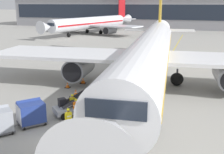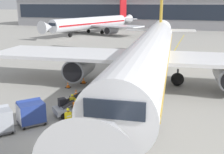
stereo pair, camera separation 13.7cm
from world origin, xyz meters
The scene contains 14 objects.
ground_plane centered at (0.00, 0.00, 0.00)m, with size 600.00×600.00×0.00m, color #9E9B93.
parked_airplane centered at (3.97, 14.49, 3.87)m, with size 36.63×46.99×15.67m.
belt_loader centered at (-0.49, 4.77, 0.84)m, with size 4.67×4.69×2.85m.
baggage_cart_lead centered at (-2.95, 1.63, 1.00)m, with size 2.52×2.59×1.91m.
ground_crew_by_loader centered at (0.27, 1.57, 1.00)m, with size 0.43×0.46×1.74m.
ground_crew_by_carts centered at (-2.54, 1.53, 1.00)m, with size 0.27×0.57×1.74m.
ground_crew_marshaller centered at (-0.84, 4.60, 1.00)m, with size 0.57×0.27×1.74m.
ground_crew_wingwalker centered at (-0.07, 3.63, 1.00)m, with size 0.57×0.27×1.74m.
safety_cone_engine_keepout centered at (-3.63, 13.31, 0.35)m, with size 0.64×0.64×0.73m.
safety_cone_wingtip centered at (-2.53, 8.89, 0.34)m, with size 0.62×0.62×0.70m.
safety_cone_nose_mark centered at (-4.59, 11.18, 0.31)m, with size 0.57×0.57×0.65m.
apron_guidance_line_lead_in centered at (4.26, 13.66, 0.00)m, with size 0.20×110.00×0.01m.
terminal_building centered at (-11.70, 91.74, 5.91)m, with size 101.79×18.96×11.92m.
distant_airplane centered at (-21.89, 62.87, 3.19)m, with size 31.63×39.50×13.36m.
Camera 2 is at (9.15, -15.51, 9.20)m, focal length 44.64 mm.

